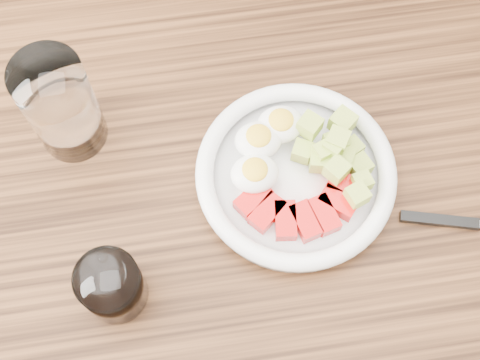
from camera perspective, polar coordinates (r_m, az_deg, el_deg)
name	(u,v)px	position (r m, az deg, el deg)	size (l,w,h in m)	color
ground	(245,316)	(1.50, 0.44, -11.51)	(4.00, 4.00, 0.00)	brown
dining_table	(249,224)	(0.85, 0.77, -3.74)	(1.50, 0.90, 0.77)	brown
bowl	(296,172)	(0.75, 4.78, 0.70)	(0.22, 0.22, 0.06)	white
fork	(462,223)	(0.78, 18.40, -3.47)	(0.18, 0.06, 0.01)	black
water_glass	(61,106)	(0.75, -15.05, 6.14)	(0.08, 0.08, 0.14)	white
coffee_glass	(112,286)	(0.70, -10.86, -8.91)	(0.07, 0.07, 0.07)	white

